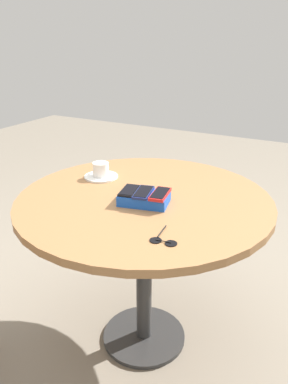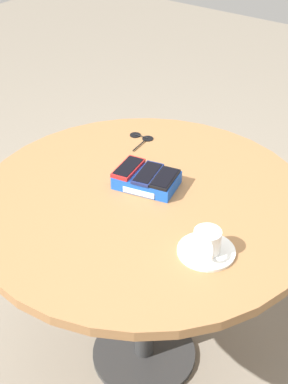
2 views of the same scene
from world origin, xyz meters
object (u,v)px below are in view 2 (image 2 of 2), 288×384
at_px(coffee_cup, 207,241).
at_px(phone_black, 165,178).
at_px(round_table, 144,224).
at_px(phone_navy, 148,173).
at_px(sunglasses, 141,138).
at_px(saucer, 206,251).
at_px(phone_box, 147,180).
at_px(phone_red, 128,168).

bearing_deg(coffee_cup, phone_black, 145.62).
relative_size(round_table, phone_navy, 7.37).
bearing_deg(round_table, sunglasses, 127.80).
bearing_deg(phone_navy, saucer, -27.50).
distance_m(saucer, coffee_cup, 0.04).
bearing_deg(phone_navy, sunglasses, 130.29).
bearing_deg(sunglasses, phone_black, -41.00).
bearing_deg(phone_black, coffee_cup, -34.38).
relative_size(phone_navy, sunglasses, 1.15).
relative_size(phone_black, coffee_cup, 1.48).
distance_m(round_table, phone_box, 0.14).
relative_size(phone_red, phone_navy, 0.97).
xyz_separation_m(phone_navy, phone_black, (0.06, 0.01, -0.00)).
bearing_deg(phone_navy, phone_red, -170.14).
relative_size(phone_navy, saucer, 0.91).
height_order(phone_black, saucer, phone_black).
bearing_deg(phone_box, coffee_cup, -27.26).
height_order(round_table, coffee_cup, coffee_cup).
bearing_deg(phone_navy, coffee_cup, -27.63).
bearing_deg(phone_box, saucer, -27.13).
bearing_deg(round_table, phone_red, 154.17).
xyz_separation_m(phone_red, phone_navy, (0.07, 0.01, -0.00)).
distance_m(phone_black, saucer, 0.30).
bearing_deg(phone_navy, phone_box, -162.86).
distance_m(phone_navy, sunglasses, 0.30).
bearing_deg(phone_black, saucer, -34.28).
height_order(saucer, coffee_cup, coffee_cup).
bearing_deg(phone_box, phone_red, -170.51).
bearing_deg(sunglasses, phone_red, -62.01).
distance_m(phone_box, phone_navy, 0.03).
bearing_deg(coffee_cup, round_table, 159.58).
bearing_deg(saucer, phone_box, 152.87).
relative_size(phone_black, sunglasses, 1.06).
xyz_separation_m(phone_box, sunglasses, (-0.19, 0.23, -0.02)).
height_order(phone_box, phone_navy, phone_navy).
bearing_deg(phone_navy, phone_black, 10.02).
relative_size(saucer, sunglasses, 1.27).
relative_size(coffee_cup, sunglasses, 0.72).
bearing_deg(phone_black, phone_box, -169.61).
bearing_deg(round_table, phone_navy, 115.95).
distance_m(round_table, sunglasses, 0.38).
xyz_separation_m(round_table, sunglasses, (-0.22, 0.28, 0.10)).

